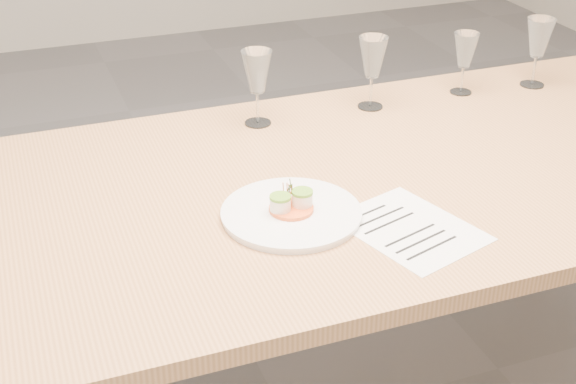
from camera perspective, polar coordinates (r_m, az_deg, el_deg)
name	(u,v)px	position (r m, az deg, el deg)	size (l,w,h in m)	color
dining_table	(289,211)	(1.86, 0.09, -1.34)	(2.40, 1.00, 0.75)	tan
dinner_plate	(292,212)	(1.69, 0.25, -1.43)	(0.30, 0.30, 0.08)	white
recipe_sheet	(410,228)	(1.68, 8.65, -2.58)	(0.29, 0.33, 0.00)	white
wine_glass_1	(257,73)	(2.08, -2.22, 8.42)	(0.08, 0.08, 0.20)	white
wine_glass_2	(373,59)	(2.19, 6.04, 9.40)	(0.08, 0.08, 0.20)	white
wine_glass_3	(465,51)	(2.34, 12.49, 9.73)	(0.07, 0.07, 0.18)	white
wine_glass_4	(539,39)	(2.45, 17.41, 10.34)	(0.08, 0.08, 0.20)	white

